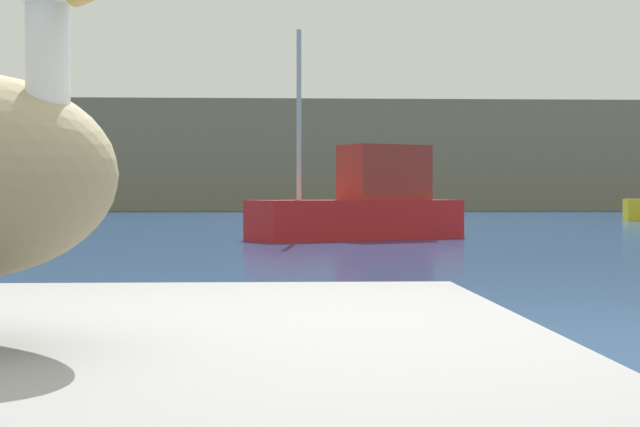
# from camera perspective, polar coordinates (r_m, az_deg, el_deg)

# --- Properties ---
(hillside_backdrop) EXTENTS (140.00, 13.82, 8.19)m
(hillside_backdrop) POSITION_cam_1_polar(r_m,az_deg,el_deg) (81.11, -2.56, 3.12)
(hillside_backdrop) COLOR #7F755B
(hillside_backdrop) RESTS_ON ground
(fishing_boat_red) EXTENTS (5.80, 4.12, 5.24)m
(fishing_boat_red) POSITION_cam_1_polar(r_m,az_deg,el_deg) (26.32, 2.52, 0.47)
(fishing_boat_red) COLOR red
(fishing_boat_red) RESTS_ON ground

